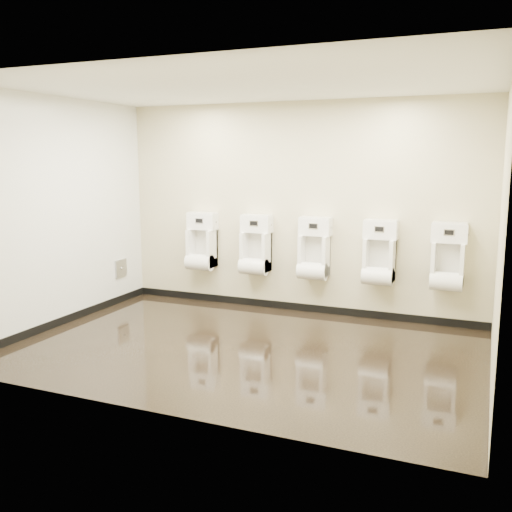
{
  "coord_description": "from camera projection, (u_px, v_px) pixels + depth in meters",
  "views": [
    {
      "loc": [
        2.42,
        -5.49,
        2.06
      ],
      "look_at": [
        -0.1,
        0.55,
        0.94
      ],
      "focal_mm": 40.0,
      "sensor_mm": 36.0,
      "label": 1
    }
  ],
  "objects": [
    {
      "name": "ground",
      "position": [
        245.0,
        348.0,
        6.26
      ],
      "size": [
        5.0,
        3.5,
        0.0
      ],
      "primitive_type": "cube",
      "color": "black",
      "rests_on": "ground"
    },
    {
      "name": "ceiling",
      "position": [
        244.0,
        85.0,
        5.79
      ],
      "size": [
        5.0,
        3.5,
        0.0
      ],
      "primitive_type": "cube",
      "color": "silver"
    },
    {
      "name": "back_wall",
      "position": [
        297.0,
        208.0,
        7.62
      ],
      "size": [
        5.0,
        0.02,
        2.8
      ],
      "primitive_type": "cube",
      "color": "beige",
      "rests_on": "ground"
    },
    {
      "name": "front_wall",
      "position": [
        154.0,
        244.0,
        4.43
      ],
      "size": [
        5.0,
        0.02,
        2.8
      ],
      "primitive_type": "cube",
      "color": "beige",
      "rests_on": "ground"
    },
    {
      "name": "left_wall",
      "position": [
        58.0,
        213.0,
        6.97
      ],
      "size": [
        0.02,
        3.5,
        2.8
      ],
      "primitive_type": "cube",
      "color": "beige",
      "rests_on": "ground"
    },
    {
      "name": "right_wall",
      "position": [
        501.0,
        234.0,
        5.08
      ],
      "size": [
        0.02,
        3.5,
        2.8
      ],
      "primitive_type": "cube",
      "color": "beige",
      "rests_on": "ground"
    },
    {
      "name": "tile_overlay_left",
      "position": [
        58.0,
        213.0,
        6.97
      ],
      "size": [
        0.01,
        3.5,
        2.8
      ],
      "primitive_type": "cube",
      "color": "white",
      "rests_on": "ground"
    },
    {
      "name": "skirting_back",
      "position": [
        296.0,
        307.0,
        7.83
      ],
      "size": [
        5.0,
        0.02,
        0.1
      ],
      "primitive_type": "cube",
      "color": "black",
      "rests_on": "ground"
    },
    {
      "name": "skirting_left",
      "position": [
        65.0,
        320.0,
        7.19
      ],
      "size": [
        0.02,
        3.5,
        0.1
      ],
      "primitive_type": "cube",
      "color": "black",
      "rests_on": "ground"
    },
    {
      "name": "access_panel",
      "position": [
        121.0,
        268.0,
        8.21
      ],
      "size": [
        0.04,
        0.25,
        0.25
      ],
      "color": "#9E9EA3",
      "rests_on": "left_wall"
    },
    {
      "name": "urinal_0",
      "position": [
        202.0,
        246.0,
        8.11
      ],
      "size": [
        0.43,
        0.32,
        0.8
      ],
      "color": "white",
      "rests_on": "back_wall"
    },
    {
      "name": "urinal_1",
      "position": [
        255.0,
        249.0,
        7.79
      ],
      "size": [
        0.43,
        0.32,
        0.8
      ],
      "color": "white",
      "rests_on": "back_wall"
    },
    {
      "name": "urinal_2",
      "position": [
        314.0,
        253.0,
        7.47
      ],
      "size": [
        0.43,
        0.32,
        0.8
      ],
      "color": "white",
      "rests_on": "back_wall"
    },
    {
      "name": "urinal_3",
      "position": [
        379.0,
        257.0,
        7.15
      ],
      "size": [
        0.43,
        0.32,
        0.8
      ],
      "color": "white",
      "rests_on": "back_wall"
    },
    {
      "name": "urinal_4",
      "position": [
        448.0,
        262.0,
        6.84
      ],
      "size": [
        0.43,
        0.32,
        0.8
      ],
      "color": "white",
      "rests_on": "back_wall"
    }
  ]
}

